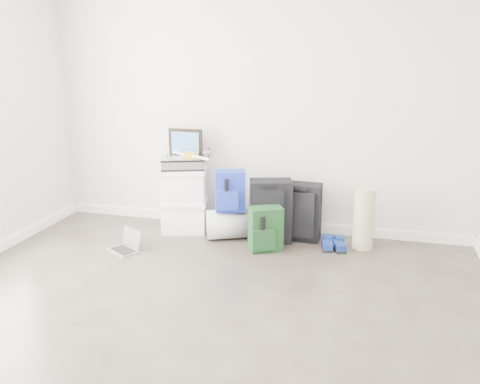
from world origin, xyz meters
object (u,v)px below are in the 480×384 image
(large_suitcase, at_px, (270,211))
(laptop, at_px, (127,246))
(duffel_bag, at_px, (231,224))
(carry_on, at_px, (302,212))
(briefcase, at_px, (183,163))
(boxes_stack, at_px, (184,199))

(large_suitcase, relative_size, laptop, 1.79)
(duffel_bag, xyz_separation_m, carry_on, (0.71, 0.14, 0.14))
(carry_on, distance_m, laptop, 1.78)
(briefcase, height_order, laptop, briefcase)
(boxes_stack, height_order, carry_on, boxes_stack)
(briefcase, bearing_deg, duffel_bag, -30.55)
(briefcase, distance_m, carry_on, 1.34)
(carry_on, xyz_separation_m, laptop, (-1.60, -0.73, -0.25))
(duffel_bag, bearing_deg, laptop, -169.96)
(boxes_stack, relative_size, carry_on, 1.16)
(briefcase, bearing_deg, carry_on, -18.02)
(duffel_bag, distance_m, large_suitcase, 0.45)
(boxes_stack, xyz_separation_m, laptop, (-0.34, -0.69, -0.29))
(duffel_bag, bearing_deg, large_suitcase, -22.17)
(carry_on, bearing_deg, laptop, -152.20)
(briefcase, xyz_separation_m, duffel_bag, (0.55, -0.10, -0.59))
(large_suitcase, bearing_deg, briefcase, 157.83)
(briefcase, distance_m, duffel_bag, 0.82)
(briefcase, height_order, large_suitcase, briefcase)
(boxes_stack, height_order, briefcase, briefcase)
(laptop, bearing_deg, carry_on, 56.05)
(boxes_stack, xyz_separation_m, carry_on, (1.26, 0.04, -0.05))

